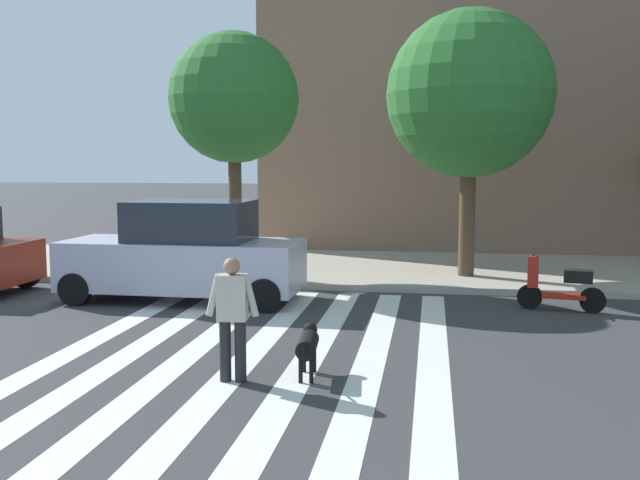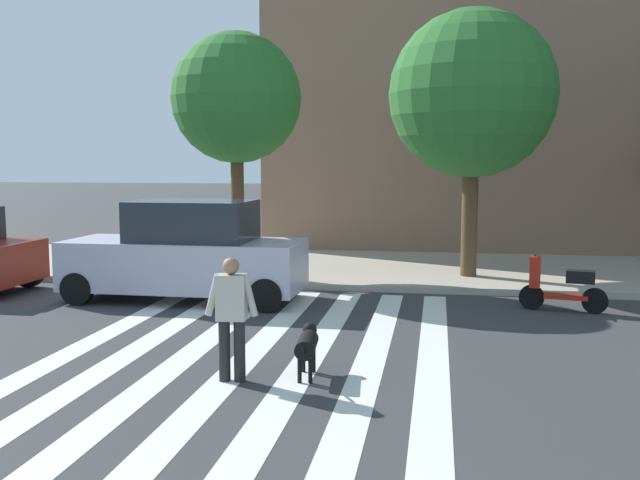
# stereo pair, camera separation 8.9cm
# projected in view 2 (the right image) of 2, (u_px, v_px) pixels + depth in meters

# --- Properties ---
(ground_plane) EXTENTS (160.00, 160.00, 0.00)m
(ground_plane) POSITION_uv_depth(u_px,v_px,m) (241.00, 397.00, 8.65)
(ground_plane) COLOR #353538
(sidewalk_far) EXTENTS (80.00, 6.00, 0.15)m
(sidewalk_far) POSITION_uv_depth(u_px,v_px,m) (347.00, 268.00, 18.67)
(sidewalk_far) COLOR #A79C8E
(sidewalk_far) RESTS_ON ground_plane
(crosswalk_stripes) EXTENTS (5.85, 13.86, 0.01)m
(crosswalk_stripes) POSITION_uv_depth(u_px,v_px,m) (210.00, 395.00, 8.71)
(crosswalk_stripes) COLOR silver
(crosswalk_stripes) RESTS_ON ground_plane
(parked_car_behind_first) EXTENTS (4.89, 1.98, 2.07)m
(parked_car_behind_first) POSITION_uv_depth(u_px,v_px,m) (187.00, 254.00, 14.59)
(parked_car_behind_first) COLOR #B2ADC6
(parked_car_behind_first) RESTS_ON ground_plane
(parked_scooter) EXTENTS (1.63, 0.58, 1.11)m
(parked_scooter) POSITION_uv_depth(u_px,v_px,m) (563.00, 287.00, 13.55)
(parked_scooter) COLOR black
(parked_scooter) RESTS_ON ground_plane
(street_tree_nearest) EXTENTS (3.07, 3.07, 5.74)m
(street_tree_nearest) POSITION_uv_depth(u_px,v_px,m) (236.00, 99.00, 16.66)
(street_tree_nearest) COLOR #4C3823
(street_tree_nearest) RESTS_ON sidewalk_far
(street_tree_middle) EXTENTS (3.90, 3.90, 6.23)m
(street_tree_middle) POSITION_uv_depth(u_px,v_px,m) (472.00, 95.00, 16.43)
(street_tree_middle) COLOR #4C3823
(street_tree_middle) RESTS_ON sidewalk_far
(pedestrian_dog_walker) EXTENTS (0.71, 0.27, 1.64)m
(pedestrian_dog_walker) POSITION_uv_depth(u_px,v_px,m) (231.00, 312.00, 9.18)
(pedestrian_dog_walker) COLOR black
(pedestrian_dog_walker) RESTS_ON ground_plane
(dog_on_leash) EXTENTS (0.32, 1.10, 0.65)m
(dog_on_leash) POSITION_uv_depth(u_px,v_px,m) (307.00, 344.00, 9.44)
(dog_on_leash) COLOR black
(dog_on_leash) RESTS_ON ground_plane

